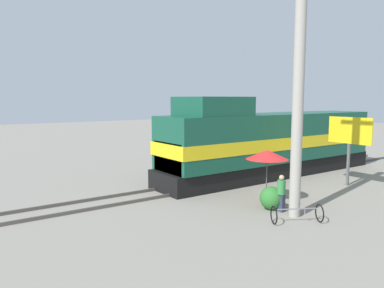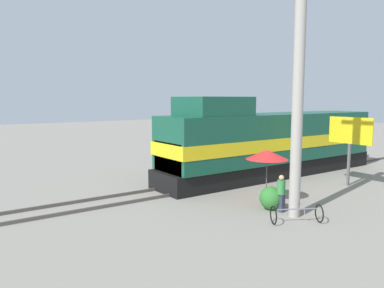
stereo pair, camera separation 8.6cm
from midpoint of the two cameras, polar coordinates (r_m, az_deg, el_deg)
name	(u,v)px [view 1 (the left image)]	position (r m, az deg, el deg)	size (l,w,h in m)	color
ground_plane	(216,185)	(20.87, 3.52, -6.18)	(120.00, 120.00, 0.00)	gray
rail_near	(208,181)	(21.40, 2.31, -5.64)	(0.08, 33.29, 0.15)	#4C4742
rail_far	(224,186)	(20.31, 4.80, -6.34)	(0.08, 33.29, 0.15)	#4C4742
locomotive	(269,143)	(23.29, 11.48, 0.20)	(3.11, 16.12, 4.83)	black
utility_pole	(299,76)	(15.26, 15.81, 9.96)	(1.80, 0.44, 11.11)	#9E998E
vendor_umbrella	(267,155)	(17.09, 11.23, -1.59)	(1.90, 1.90, 2.45)	#4C4C4C
billboard_sign	(350,134)	(21.89, 22.79, 1.41)	(2.53, 0.12, 3.74)	#595959
shrub_cluster	(271,198)	(16.52, 11.84, -8.06)	(1.00, 1.00, 1.00)	#2D722D
person_bystander	(281,192)	(16.21, 13.30, -7.14)	(0.34, 0.34, 1.57)	#2D3347
bicycle	(297,214)	(15.03, 15.54, -10.22)	(1.50, 1.99, 0.71)	black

